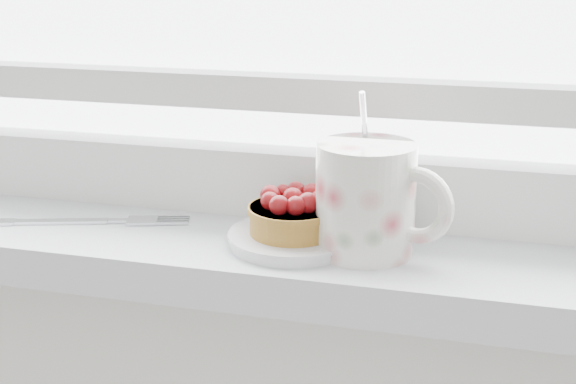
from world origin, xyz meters
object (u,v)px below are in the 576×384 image
(raspberry_tart, at_px, (293,213))
(fork, at_px, (91,221))
(saucer, at_px, (293,239))
(floral_mug, at_px, (369,197))

(raspberry_tart, distance_m, fork, 0.22)
(saucer, xyz_separation_m, floral_mug, (0.07, -0.00, 0.05))
(raspberry_tart, xyz_separation_m, fork, (-0.22, 0.01, -0.03))
(saucer, bearing_deg, fork, 178.47)
(saucer, height_order, floral_mug, floral_mug)
(fork, bearing_deg, floral_mug, -1.22)
(raspberry_tart, height_order, floral_mug, floral_mug)
(saucer, distance_m, fork, 0.22)
(raspberry_tart, height_order, fork, raspberry_tart)
(saucer, height_order, fork, saucer)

